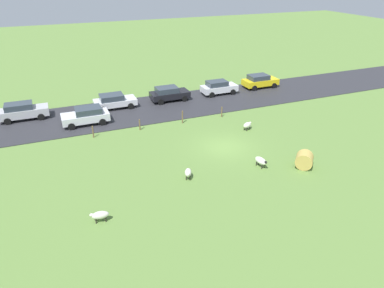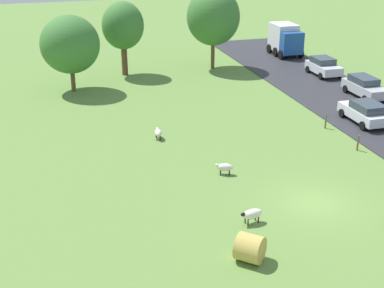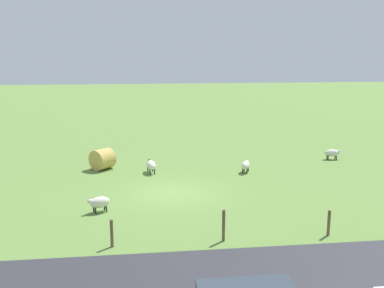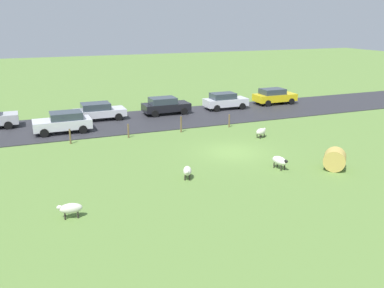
# 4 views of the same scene
# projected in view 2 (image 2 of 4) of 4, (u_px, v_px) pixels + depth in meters

# --- Properties ---
(ground_plane) EXTENTS (160.00, 160.00, 0.00)m
(ground_plane) POSITION_uv_depth(u_px,v_px,m) (314.00, 203.00, 29.13)
(ground_plane) COLOR olive
(sheep_1) EXTENTS (1.24, 0.68, 0.76)m
(sheep_1) POSITION_uv_depth(u_px,v_px,m) (252.00, 214.00, 27.04)
(sheep_1) COLOR white
(sheep_1) RESTS_ON ground_plane
(sheep_2) EXTENTS (0.58, 1.14, 0.69)m
(sheep_2) POSITION_uv_depth(u_px,v_px,m) (158.00, 133.00, 37.41)
(sheep_2) COLOR silver
(sheep_2) RESTS_ON ground_plane
(sheep_3) EXTENTS (1.10, 0.80, 0.70)m
(sheep_3) POSITION_uv_depth(u_px,v_px,m) (225.00, 167.00, 32.21)
(sheep_3) COLOR silver
(sheep_3) RESTS_ON ground_plane
(hay_bale_0) EXTENTS (1.69, 1.69, 1.26)m
(hay_bale_0) POSITION_uv_depth(u_px,v_px,m) (250.00, 248.00, 24.05)
(hay_bale_0) COLOR tan
(hay_bale_0) RESTS_ON ground_plane
(tree_0) EXTENTS (5.02, 5.02, 6.56)m
(tree_0) POSITION_uv_depth(u_px,v_px,m) (70.00, 44.00, 46.32)
(tree_0) COLOR brown
(tree_0) RESTS_ON ground_plane
(tree_1) EXTENTS (5.17, 5.17, 7.89)m
(tree_1) POSITION_uv_depth(u_px,v_px,m) (213.00, 17.00, 53.06)
(tree_1) COLOR brown
(tree_1) RESTS_ON ground_plane
(tree_2) EXTENTS (3.92, 3.92, 6.94)m
(tree_2) POSITION_uv_depth(u_px,v_px,m) (123.00, 26.00, 51.01)
(tree_2) COLOR brown
(tree_2) RESTS_ON ground_plane
(fence_post_2) EXTENTS (0.12, 0.12, 1.05)m
(fence_post_2) POSITION_uv_depth(u_px,v_px,m) (358.00, 143.00, 35.52)
(fence_post_2) COLOR brown
(fence_post_2) RESTS_ON ground_plane
(fence_post_3) EXTENTS (0.12, 0.12, 1.08)m
(fence_post_3) POSITION_uv_depth(u_px,v_px,m) (326.00, 121.00, 39.25)
(fence_post_3) COLOR brown
(fence_post_3) RESTS_ON ground_plane
(truck_0) EXTENTS (2.61, 4.28, 3.33)m
(truck_0) POSITION_uv_depth(u_px,v_px,m) (285.00, 39.00, 59.34)
(truck_0) COLOR #1E4C99
(truck_0) RESTS_ON road_strip
(car_1) EXTENTS (2.02, 4.59, 1.66)m
(car_1) POSITION_uv_depth(u_px,v_px,m) (365.00, 87.00, 45.91)
(car_1) COLOR #B7B7BC
(car_1) RESTS_ON road_strip
(car_3) EXTENTS (2.18, 3.98, 1.64)m
(car_3) POSITION_uv_depth(u_px,v_px,m) (324.00, 66.00, 52.19)
(car_3) COLOR silver
(car_3) RESTS_ON road_strip
(car_6) EXTENTS (2.21, 4.35, 1.58)m
(car_6) POSITION_uv_depth(u_px,v_px,m) (366.00, 112.00, 40.06)
(car_6) COLOR silver
(car_6) RESTS_ON road_strip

